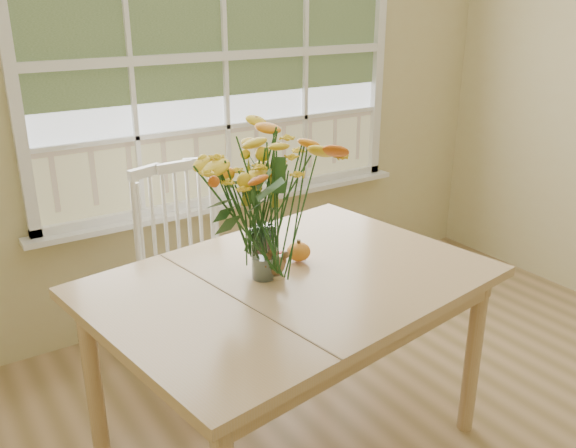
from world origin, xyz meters
TOP-DOWN VIEW (x-y plane):
  - wall_back at (0.00, 2.25)m, footprint 4.00×0.02m
  - window at (0.00, 2.21)m, footprint 2.42×0.12m
  - dining_table at (-0.42, 0.90)m, footprint 1.67×1.30m
  - windsor_chair at (-0.49, 1.75)m, footprint 0.51×0.49m
  - flower_vase at (-0.51, 0.96)m, footprint 0.45×0.45m
  - pumpkin at (-0.31, 1.01)m, footprint 0.10×0.10m
  - turkey_figurine at (-0.47, 0.94)m, footprint 0.11×0.10m
  - dark_gourd at (-0.45, 1.06)m, footprint 0.13×0.09m

SIDE VIEW (x-z plane):
  - windsor_chair at x=-0.49m, z-range 0.06..1.12m
  - dining_table at x=-0.42m, z-range 0.32..1.13m
  - dark_gourd at x=-0.45m, z-range 0.82..0.89m
  - pumpkin at x=-0.31m, z-range 0.82..0.90m
  - turkey_figurine at x=-0.47m, z-range 0.81..0.92m
  - flower_vase at x=-0.51m, z-range 0.87..1.40m
  - wall_back at x=0.00m, z-range 0.00..2.70m
  - window at x=0.00m, z-range 0.66..2.40m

